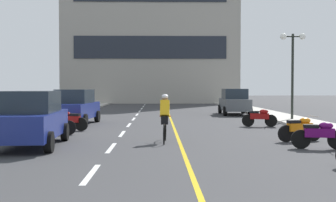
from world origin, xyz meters
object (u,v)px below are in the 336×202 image
street_lamp_mid (293,56)px  motorcycle_3 (320,134)px  parked_car_mid (75,107)px  motorcycle_7 (260,117)px  motorcycle_4 (300,128)px  motorcycle_5 (54,124)px  motorcycle_6 (70,120)px  parked_car_far (234,102)px  cyclist_rider (165,117)px  parked_car_near (31,119)px

street_lamp_mid → motorcycle_3: 11.65m
street_lamp_mid → parked_car_mid: (-12.03, -1.94, -2.81)m
motorcycle_7 → street_lamp_mid: bearing=52.2°
motorcycle_4 → motorcycle_5: bearing=167.3°
motorcycle_5 → motorcycle_7: same height
parked_car_mid → motorcycle_6: bearing=-83.0°
parked_car_far → cyclist_rider: parked_car_far is taller
motorcycle_6 → motorcycle_7: 9.05m
parked_car_near → motorcycle_5: 3.13m
parked_car_near → cyclist_rider: bearing=12.3°
motorcycle_4 → cyclist_rider: bearing=-179.3°
street_lamp_mid → parked_car_far: size_ratio=1.15×
parked_car_far → motorcycle_5: bearing=-127.6°
parked_car_near → parked_car_mid: same height
parked_car_far → motorcycle_3: parked_car_far is taller
parked_car_far → motorcycle_3: 16.31m
parked_car_near → motorcycle_7: bearing=35.6°
motorcycle_7 → motorcycle_4: bearing=-89.0°
street_lamp_mid → cyclist_rider: street_lamp_mid is taller
motorcycle_7 → parked_car_near: bearing=-144.4°
parked_car_near → street_lamp_mid: bearing=40.3°
motorcycle_7 → motorcycle_5: bearing=-159.4°
motorcycle_4 → motorcycle_5: 9.47m
parked_car_far → motorcycle_4: 14.49m
motorcycle_6 → motorcycle_5: bearing=-97.4°
street_lamp_mid → parked_car_near: street_lamp_mid is taller
parked_car_far → motorcycle_7: size_ratio=2.51×
motorcycle_3 → cyclist_rider: cyclist_rider is taller
parked_car_far → motorcycle_6: parked_car_far is taller
motorcycle_4 → motorcycle_7: bearing=91.0°
street_lamp_mid → motorcycle_3: street_lamp_mid is taller
motorcycle_5 → motorcycle_3: bearing=-23.0°
motorcycle_3 → motorcycle_7: size_ratio=1.00×
parked_car_far → motorcycle_5: 15.64m
motorcycle_3 → motorcycle_4: bearing=89.5°
motorcycle_5 → motorcycle_6: 1.83m
motorcycle_3 → motorcycle_6: (-8.99, 5.73, 0.00)m
parked_car_mid → motorcycle_5: size_ratio=2.55×
parked_car_near → motorcycle_4: 9.27m
motorcycle_3 → motorcycle_5: 10.02m
motorcycle_7 → cyclist_rider: (-4.73, -5.58, 0.41)m
street_lamp_mid → parked_car_mid: 12.51m
motorcycle_3 → cyclist_rider: bearing=159.8°
motorcycle_5 → cyclist_rider: 4.92m
street_lamp_mid → motorcycle_6: street_lamp_mid is taller
street_lamp_mid → motorcycle_5: street_lamp_mid is taller
parked_car_mid → motorcycle_5: (0.16, -5.02, -0.44)m
motorcycle_4 → cyclist_rider: (-4.83, -0.06, 0.41)m
parked_car_near → parked_car_far: (9.51, 15.49, 0.00)m
street_lamp_mid → motorcycle_7: (-2.73, -3.53, -3.25)m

